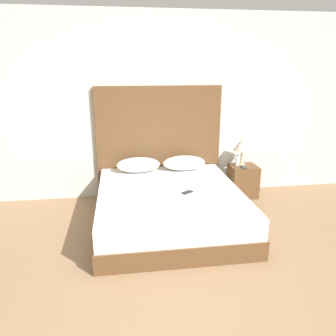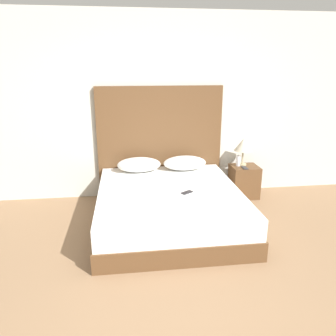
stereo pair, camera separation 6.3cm
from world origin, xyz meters
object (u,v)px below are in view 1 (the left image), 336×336
Objects in this scene: nightstand at (243,181)px; bed at (169,207)px; phone_on_nightstand at (244,167)px; table_lamp at (242,145)px; phone_on_bed at (187,192)px.

bed is at bearing -148.73° from nightstand.
bed is 1.49m from nightstand.
nightstand is at bearing 67.84° from phone_on_nightstand.
nightstand reaches higher than bed.
nightstand is at bearing -74.09° from table_lamp.
table_lamp is at bearing 84.31° from phone_on_nightstand.
bed is 4.84× the size of table_lamp.
bed is 12.23× the size of phone_on_bed.
table_lamp reaches higher than bed.
phone_on_nightstand is (-0.02, -0.17, -0.31)m from table_lamp.
phone_on_bed is at bearing -139.56° from nightstand.
phone_on_bed is at bearing -141.55° from phone_on_nightstand.
phone_on_bed is 1.47m from table_lamp.
phone_on_bed is 1.32m from phone_on_nightstand.
bed is at bearing -145.93° from table_lamp.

